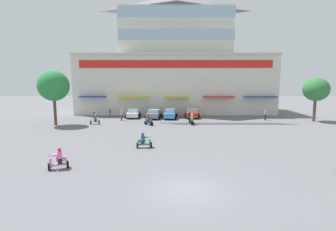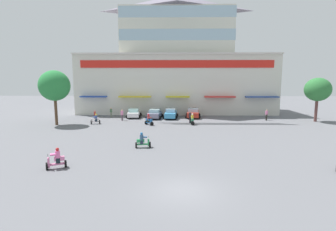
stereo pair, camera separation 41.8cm
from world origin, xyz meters
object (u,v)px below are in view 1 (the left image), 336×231
(scooter_rider_2, at_px, (95,120))
(scooter_rider_5, at_px, (58,160))
(parked_car_2, at_px, (170,113))
(scooter_rider_1, at_px, (149,120))
(parked_car_3, at_px, (192,113))
(plaza_tree_0, at_px, (53,86))
(parked_car_0, at_px, (133,113))
(pedestrian_3, at_px, (121,114))
(pedestrian_4, at_px, (266,114))
(scooter_rider_4, at_px, (192,120))
(pedestrian_0, at_px, (190,116))
(scooter_rider_3, at_px, (144,141))
(parked_car_1, at_px, (154,114))
(pedestrian_2, at_px, (110,112))
(plaza_tree_1, at_px, (316,90))
(pedestrian_1, at_px, (94,115))

(scooter_rider_2, distance_m, scooter_rider_5, 18.26)
(parked_car_2, height_order, scooter_rider_5, parked_car_2)
(scooter_rider_1, bearing_deg, parked_car_3, 45.85)
(scooter_rider_1, relative_size, scooter_rider_2, 1.09)
(scooter_rider_2, height_order, scooter_rider_5, scooter_rider_5)
(plaza_tree_0, bearing_deg, parked_car_3, 19.84)
(scooter_rider_1, bearing_deg, parked_car_2, 64.07)
(parked_car_0, xyz_separation_m, pedestrian_3, (-1.34, -3.03, 0.21))
(parked_car_0, bearing_deg, pedestrian_4, -7.06)
(scooter_rider_4, bearing_deg, pedestrian_3, 162.82)
(scooter_rider_4, bearing_deg, parked_car_0, 145.32)
(pedestrian_0, bearing_deg, parked_car_2, 123.75)
(pedestrian_0, bearing_deg, pedestrian_4, 11.22)
(scooter_rider_2, bearing_deg, scooter_rider_1, -5.55)
(pedestrian_3, bearing_deg, scooter_rider_4, -17.18)
(parked_car_2, relative_size, scooter_rider_3, 3.04)
(parked_car_1, height_order, scooter_rider_1, scooter_rider_1)
(parked_car_2, distance_m, scooter_rider_2, 11.77)
(parked_car_2, bearing_deg, plaza_tree_0, -158.14)
(parked_car_3, relative_size, pedestrian_2, 2.65)
(plaza_tree_0, bearing_deg, pedestrian_0, 6.48)
(parked_car_3, height_order, pedestrian_0, pedestrian_0)
(parked_car_0, bearing_deg, pedestrian_2, 176.78)
(plaza_tree_0, relative_size, scooter_rider_5, 4.87)
(scooter_rider_3, xyz_separation_m, pedestrian_3, (-4.88, 15.32, 0.35))
(scooter_rider_4, bearing_deg, scooter_rider_1, -175.06)
(parked_car_3, xyz_separation_m, scooter_rider_5, (-11.53, -24.05, -0.14))
(pedestrian_0, bearing_deg, scooter_rider_3, -111.19)
(scooter_rider_2, distance_m, pedestrian_2, 6.27)
(plaza_tree_0, xyz_separation_m, scooter_rider_1, (12.63, 0.20, -4.69))
(parked_car_0, xyz_separation_m, scooter_rider_3, (3.54, -18.35, -0.14))
(pedestrian_0, distance_m, pedestrian_2, 13.54)
(parked_car_1, relative_size, scooter_rider_2, 2.98)
(plaza_tree_1, xyz_separation_m, pedestrian_2, (-31.11, 3.63, -3.77))
(scooter_rider_4, xyz_separation_m, pedestrian_1, (-14.14, 2.14, 0.34))
(pedestrian_4, bearing_deg, scooter_rider_4, -162.16)
(parked_car_0, distance_m, scooter_rider_4, 10.94)
(parked_car_3, relative_size, pedestrian_4, 2.55)
(scooter_rider_4, bearing_deg, pedestrian_4, 17.84)
(pedestrian_0, xyz_separation_m, pedestrian_4, (11.70, 2.32, 0.01))
(scooter_rider_3, bearing_deg, plaza_tree_1, 32.12)
(parked_car_0, xyz_separation_m, pedestrian_0, (8.77, -4.86, 0.20))
(parked_car_0, xyz_separation_m, scooter_rider_4, (9.00, -6.23, -0.09))
(pedestrian_2, distance_m, pedestrian_3, 4.06)
(plaza_tree_0, height_order, pedestrian_3, plaza_tree_0)
(scooter_rider_3, height_order, pedestrian_1, pedestrian_1)
(plaza_tree_1, distance_m, parked_car_3, 18.50)
(parked_car_3, bearing_deg, parked_car_2, -169.54)
(parked_car_0, xyz_separation_m, parked_car_2, (5.99, -0.69, 0.05))
(scooter_rider_3, bearing_deg, parked_car_1, 90.36)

